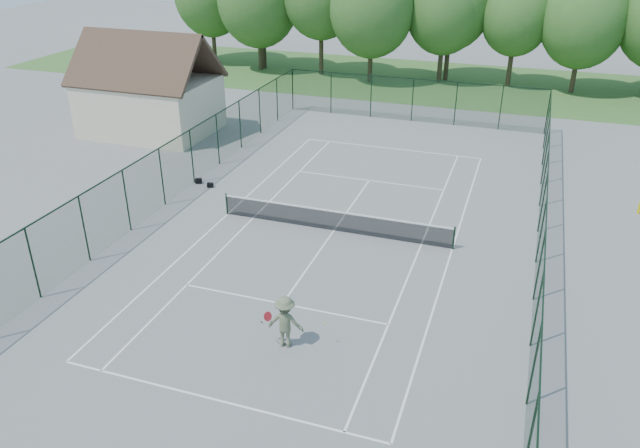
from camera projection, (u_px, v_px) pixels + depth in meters
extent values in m
plane|color=gray|center=(334.00, 231.00, 29.05)|extent=(140.00, 140.00, 0.00)
cube|color=#42702F|center=(439.00, 82.00, 54.40)|extent=(80.00, 16.00, 0.01)
cube|color=white|center=(392.00, 148.00, 39.09)|extent=(10.97, 0.08, 0.01)
cube|color=white|center=(215.00, 400.00, 19.00)|extent=(10.97, 0.08, 0.01)
cube|color=white|center=(369.00, 180.00, 34.45)|extent=(8.23, 0.08, 0.01)
cube|color=white|center=(282.00, 304.00, 23.64)|extent=(8.23, 0.08, 0.01)
cube|color=white|center=(452.00, 249.00, 27.46)|extent=(0.08, 23.77, 0.01)
cube|color=white|center=(228.00, 214.00, 30.63)|extent=(0.08, 23.77, 0.01)
cube|color=white|center=(421.00, 244.00, 27.85)|extent=(0.08, 23.77, 0.01)
cube|color=white|center=(253.00, 218.00, 30.24)|extent=(0.08, 23.77, 0.01)
cube|color=white|center=(334.00, 231.00, 29.04)|extent=(0.08, 12.80, 0.01)
cylinder|color=black|center=(227.00, 204.00, 30.39)|extent=(0.08, 0.08, 1.10)
cylinder|color=black|center=(454.00, 238.00, 27.21)|extent=(0.08, 0.08, 1.10)
cube|color=black|center=(334.00, 221.00, 28.82)|extent=(11.00, 0.02, 0.96)
cube|color=white|center=(334.00, 211.00, 28.60)|extent=(11.00, 0.05, 0.07)
cube|color=#17351F|center=(412.00, 100.00, 43.59)|extent=(18.00, 0.02, 3.00)
cube|color=#17351F|center=(541.00, 231.00, 25.77)|extent=(0.02, 36.00, 3.00)
cube|color=#17351F|center=(162.00, 177.00, 30.98)|extent=(0.02, 36.00, 3.00)
cube|color=black|center=(414.00, 79.00, 42.91)|extent=(18.00, 0.05, 0.05)
cube|color=black|center=(547.00, 198.00, 25.09)|extent=(0.05, 36.00, 0.05)
cube|color=black|center=(158.00, 148.00, 30.30)|extent=(0.05, 36.00, 0.05)
cube|color=beige|center=(151.00, 106.00, 41.34)|extent=(8.00, 6.00, 3.50)
cube|color=#4F3A2A|center=(157.00, 52.00, 41.15)|extent=(8.60, 3.27, 3.27)
cube|color=#4F3A2A|center=(131.00, 61.00, 38.61)|extent=(8.60, 3.27, 3.27)
cylinder|color=#3F3422|center=(264.00, 45.00, 58.23)|extent=(0.40, 0.40, 4.20)
ellipsoid|color=#3D6E2A|center=(262.00, 1.00, 56.48)|extent=(6.40, 6.40, 7.40)
cylinder|color=#3F3422|center=(441.00, 57.00, 53.46)|extent=(0.40, 0.40, 4.20)
ellipsoid|color=#3D6E2A|center=(445.00, 10.00, 51.71)|extent=(6.40, 6.40, 7.40)
cube|color=black|center=(199.00, 181.00, 34.04)|extent=(0.40, 0.32, 0.28)
cube|color=black|center=(210.00, 185.00, 33.56)|extent=(0.36, 0.27, 0.25)
imported|color=#61694B|center=(285.00, 322.00, 20.98)|extent=(1.30, 0.83, 1.91)
sphere|color=#A2D523|center=(325.00, 323.00, 20.97)|extent=(0.07, 0.07, 0.07)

